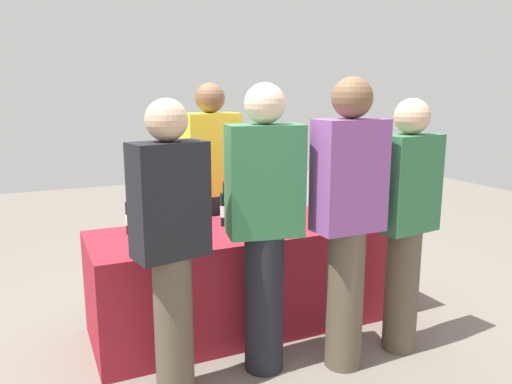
# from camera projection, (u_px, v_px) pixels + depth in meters

# --- Properties ---
(ground_plane) EXTENTS (12.00, 12.00, 0.00)m
(ground_plane) POSITION_uv_depth(u_px,v_px,m) (256.00, 321.00, 3.73)
(ground_plane) COLOR slate
(tasting_table) EXTENTS (2.33, 0.78, 0.73)m
(tasting_table) POSITION_uv_depth(u_px,v_px,m) (256.00, 274.00, 3.66)
(tasting_table) COLOR maroon
(tasting_table) RESTS_ON ground_plane
(wine_bottle_0) EXTENTS (0.07, 0.07, 0.31)m
(wine_bottle_0) POSITION_uv_depth(u_px,v_px,m) (131.00, 217.00, 3.38)
(wine_bottle_0) COLOR black
(wine_bottle_0) RESTS_ON tasting_table
(wine_bottle_1) EXTENTS (0.07, 0.07, 0.31)m
(wine_bottle_1) POSITION_uv_depth(u_px,v_px,m) (145.00, 217.00, 3.39)
(wine_bottle_1) COLOR black
(wine_bottle_1) RESTS_ON tasting_table
(wine_bottle_2) EXTENTS (0.06, 0.06, 0.33)m
(wine_bottle_2) POSITION_uv_depth(u_px,v_px,m) (225.00, 209.00, 3.57)
(wine_bottle_2) COLOR black
(wine_bottle_2) RESTS_ON tasting_table
(wine_bottle_3) EXTENTS (0.07, 0.07, 0.32)m
(wine_bottle_3) POSITION_uv_depth(u_px,v_px,m) (278.00, 202.00, 3.84)
(wine_bottle_3) COLOR black
(wine_bottle_3) RESTS_ON tasting_table
(wine_bottle_4) EXTENTS (0.07, 0.07, 0.31)m
(wine_bottle_4) POSITION_uv_depth(u_px,v_px,m) (314.00, 200.00, 3.92)
(wine_bottle_4) COLOR black
(wine_bottle_4) RESTS_ON tasting_table
(wine_bottle_5) EXTENTS (0.07, 0.07, 0.30)m
(wine_bottle_5) POSITION_uv_depth(u_px,v_px,m) (351.00, 198.00, 4.03)
(wine_bottle_5) COLOR black
(wine_bottle_5) RESTS_ON tasting_table
(wine_glass_0) EXTENTS (0.07, 0.07, 0.15)m
(wine_glass_0) POSITION_uv_depth(u_px,v_px,m) (154.00, 229.00, 3.12)
(wine_glass_0) COLOR silver
(wine_glass_0) RESTS_ON tasting_table
(wine_glass_1) EXTENTS (0.07, 0.07, 0.15)m
(wine_glass_1) POSITION_uv_depth(u_px,v_px,m) (325.00, 212.00, 3.55)
(wine_glass_1) COLOR silver
(wine_glass_1) RESTS_ON tasting_table
(wine_glass_2) EXTENTS (0.07, 0.07, 0.14)m
(wine_glass_2) POSITION_uv_depth(u_px,v_px,m) (328.00, 208.00, 3.68)
(wine_glass_2) COLOR silver
(wine_glass_2) RESTS_ON tasting_table
(wine_glass_3) EXTENTS (0.06, 0.06, 0.13)m
(wine_glass_3) POSITION_uv_depth(u_px,v_px,m) (363.00, 209.00, 3.71)
(wine_glass_3) COLOR silver
(wine_glass_3) RESTS_ON tasting_table
(ice_bucket) EXTENTS (0.20, 0.20, 0.16)m
(ice_bucket) POSITION_uv_depth(u_px,v_px,m) (157.00, 226.00, 3.28)
(ice_bucket) COLOR silver
(ice_bucket) RESTS_ON tasting_table
(server_pouring) EXTENTS (0.46, 0.28, 1.75)m
(server_pouring) POSITION_uv_depth(u_px,v_px,m) (211.00, 184.00, 4.02)
(server_pouring) COLOR black
(server_pouring) RESTS_ON ground_plane
(guest_0) EXTENTS (0.42, 0.28, 1.65)m
(guest_0) POSITION_uv_depth(u_px,v_px,m) (171.00, 241.00, 2.66)
(guest_0) COLOR brown
(guest_0) RESTS_ON ground_plane
(guest_1) EXTENTS (0.47, 0.31, 1.73)m
(guest_1) POSITION_uv_depth(u_px,v_px,m) (264.00, 221.00, 2.92)
(guest_1) COLOR black
(guest_1) RESTS_ON ground_plane
(guest_2) EXTENTS (0.41, 0.24, 1.77)m
(guest_2) POSITION_uv_depth(u_px,v_px,m) (348.00, 215.00, 2.95)
(guest_2) COLOR brown
(guest_2) RESTS_ON ground_plane
(guest_3) EXTENTS (0.42, 0.27, 1.64)m
(guest_3) POSITION_uv_depth(u_px,v_px,m) (406.00, 218.00, 3.17)
(guest_3) COLOR brown
(guest_3) RESTS_ON ground_plane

